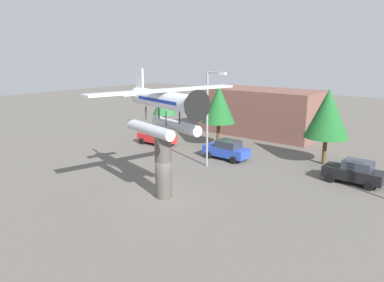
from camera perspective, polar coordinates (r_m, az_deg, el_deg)
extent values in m
plane|color=#605B54|center=(25.31, -4.34, -8.54)|extent=(140.00, 140.00, 0.00)
cylinder|color=#4C4742|center=(24.57, -4.43, -3.76)|extent=(1.10, 1.10, 4.42)
cylinder|color=silver|center=(23.43, -6.60, 1.80)|extent=(4.83, 1.81, 0.70)
cylinder|color=#333338|center=(22.54, -3.99, 3.47)|extent=(0.12, 0.12, 0.90)
cylinder|color=#333338|center=(24.56, -7.08, 4.22)|extent=(0.12, 0.12, 0.90)
cylinder|color=silver|center=(24.49, -2.57, 2.38)|extent=(4.83, 1.81, 0.70)
cylinder|color=#333338|center=(23.10, -1.92, 3.73)|extent=(0.12, 0.12, 0.90)
cylinder|color=#333338|center=(25.07, -5.10, 4.45)|extent=(0.12, 0.12, 0.90)
cylinder|color=silver|center=(23.66, -4.62, 6.38)|extent=(6.28, 2.52, 1.10)
cube|color=#193399|center=(23.49, -4.36, 6.33)|extent=(4.49, 2.13, 0.20)
cone|color=#262628|center=(21.02, 0.20, 5.54)|extent=(0.89, 1.02, 0.88)
cylinder|color=black|center=(20.71, 0.88, 5.42)|extent=(0.46, 1.76, 1.80)
cube|color=silver|center=(23.26, -4.11, 7.78)|extent=(3.51, 10.37, 0.12)
cube|color=silver|center=(26.04, -7.99, 7.15)|extent=(1.34, 2.89, 0.10)
cube|color=silver|center=(25.94, -8.07, 9.57)|extent=(0.90, 0.33, 1.30)
cube|color=red|center=(39.26, -5.43, 0.49)|extent=(4.20, 1.70, 0.80)
cube|color=#2D333D|center=(38.94, -5.19, 1.47)|extent=(2.00, 1.56, 0.64)
cylinder|color=black|center=(40.90, -5.88, 0.43)|extent=(0.64, 0.22, 0.64)
cylinder|color=black|center=(39.69, -7.72, -0.02)|extent=(0.64, 0.22, 0.64)
cylinder|color=black|center=(39.08, -3.08, -0.13)|extent=(0.64, 0.22, 0.64)
cylinder|color=black|center=(37.81, -4.91, -0.62)|extent=(0.64, 0.22, 0.64)
cube|color=#2847B7|center=(33.91, 5.24, -1.57)|extent=(4.20, 1.70, 0.80)
cube|color=#2D333D|center=(33.60, 5.62, -0.45)|extent=(2.00, 1.56, 0.64)
cylinder|color=black|center=(35.47, 4.24, -1.55)|extent=(0.64, 0.22, 0.64)
cylinder|color=black|center=(34.06, 2.50, -2.16)|extent=(0.64, 0.22, 0.64)
cylinder|color=black|center=(34.05, 7.96, -2.28)|extent=(0.64, 0.22, 0.64)
cylinder|color=black|center=(32.58, 6.31, -2.95)|extent=(0.64, 0.22, 0.64)
cube|color=black|center=(30.01, 23.51, -4.65)|extent=(4.20, 1.70, 0.80)
cube|color=#2D333D|center=(29.75, 24.10, -3.41)|extent=(2.00, 1.56, 0.64)
cylinder|color=black|center=(31.30, 21.53, -4.51)|extent=(0.64, 0.22, 0.64)
cylinder|color=black|center=(29.66, 20.45, -5.39)|extent=(0.64, 0.22, 0.64)
cylinder|color=black|center=(30.67, 26.34, -5.35)|extent=(0.64, 0.22, 0.64)
cylinder|color=black|center=(29.00, 25.51, -6.30)|extent=(0.64, 0.22, 0.64)
cylinder|color=gray|center=(30.96, 2.34, 3.26)|extent=(0.18, 0.18, 8.01)
cylinder|color=gray|center=(30.04, 3.65, 10.44)|extent=(1.60, 0.12, 0.12)
cube|color=silver|center=(29.64, 4.77, 10.29)|extent=(0.50, 0.28, 0.20)
cube|color=brown|center=(44.88, 10.49, 4.46)|extent=(13.84, 6.53, 5.31)
cylinder|color=brown|center=(45.24, -4.19, 2.72)|extent=(0.36, 0.36, 2.20)
cone|color=#287033|center=(44.83, -4.25, 6.06)|extent=(2.81, 2.81, 3.12)
cylinder|color=brown|center=(38.15, 4.05, 0.97)|extent=(0.36, 0.36, 2.52)
cone|color=#1E6028|center=(37.60, 4.12, 5.62)|extent=(3.35, 3.35, 3.72)
cylinder|color=brown|center=(34.08, 19.64, -1.42)|extent=(0.36, 0.36, 2.38)
cone|color=#1E6028|center=(33.44, 20.08, 4.00)|extent=(3.74, 3.74, 4.16)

